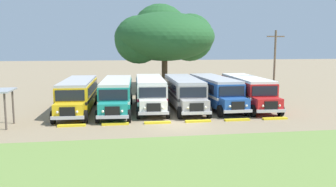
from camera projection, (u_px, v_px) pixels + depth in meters
name	position (u px, v px, depth m)	size (l,w,h in m)	color
ground_plane	(179.00, 124.00, 26.44)	(220.00, 220.00, 0.00)	#937F60
foreground_grass_strip	(211.00, 162.00, 18.00)	(80.00, 10.49, 0.01)	olive
parked_bus_slot_0	(78.00, 94.00, 31.34)	(3.10, 10.89, 2.82)	yellow
parked_bus_slot_1	(117.00, 93.00, 31.63)	(3.34, 10.94, 2.82)	teal
parked_bus_slot_2	(150.00, 91.00, 33.07)	(3.24, 10.92, 2.82)	silver
parked_bus_slot_3	(184.00, 91.00, 33.13)	(2.95, 10.87, 2.82)	#9E9993
parked_bus_slot_4	(215.00, 90.00, 33.79)	(3.03, 10.89, 2.82)	#23519E
parked_bus_slot_5	(247.00, 90.00, 33.99)	(3.08, 10.89, 2.82)	red
curb_wheelstop_0	(72.00, 126.00, 25.74)	(2.00, 0.36, 0.15)	yellow
curb_wheelstop_1	(115.00, 124.00, 26.23)	(2.00, 0.36, 0.15)	yellow
curb_wheelstop_2	(157.00, 123.00, 26.72)	(2.00, 0.36, 0.15)	yellow
curb_wheelstop_3	(198.00, 121.00, 27.21)	(2.00, 0.36, 0.15)	yellow
curb_wheelstop_4	(237.00, 120.00, 27.70)	(2.00, 0.36, 0.15)	yellow
curb_wheelstop_5	(275.00, 118.00, 28.19)	(2.00, 0.36, 0.15)	yellow
broad_shade_tree	(164.00, 36.00, 46.76)	(13.29, 14.98, 11.58)	brown
utility_pole	(275.00, 65.00, 34.74)	(1.80, 0.20, 7.29)	brown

